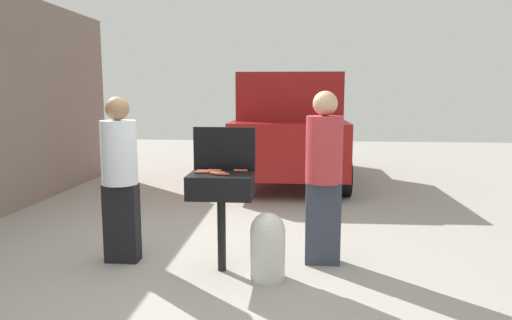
% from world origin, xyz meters
% --- Properties ---
extents(ground_plane, '(24.00, 24.00, 0.00)m').
position_xyz_m(ground_plane, '(0.00, 0.00, 0.00)').
color(ground_plane, '#9E998E').
extents(bbq_grill, '(0.60, 0.44, 0.94)m').
position_xyz_m(bbq_grill, '(0.22, -0.15, 0.79)').
color(bbq_grill, black).
rests_on(bbq_grill, ground).
extents(grill_lid_open, '(0.60, 0.05, 0.42)m').
position_xyz_m(grill_lid_open, '(0.22, 0.07, 1.15)').
color(grill_lid_open, black).
rests_on(grill_lid_open, bbq_grill).
extents(hot_dog_0, '(0.13, 0.03, 0.03)m').
position_xyz_m(hot_dog_0, '(0.20, -0.16, 0.95)').
color(hot_dog_0, '#AD4228').
rests_on(hot_dog_0, bbq_grill).
extents(hot_dog_1, '(0.13, 0.03, 0.03)m').
position_xyz_m(hot_dog_1, '(0.05, -0.08, 0.95)').
color(hot_dog_1, '#C6593D').
rests_on(hot_dog_1, bbq_grill).
extents(hot_dog_2, '(0.13, 0.03, 0.03)m').
position_xyz_m(hot_dog_2, '(0.39, -0.03, 0.95)').
color(hot_dog_2, '#AD4228').
rests_on(hot_dog_2, bbq_grill).
extents(hot_dog_3, '(0.13, 0.04, 0.03)m').
position_xyz_m(hot_dog_3, '(0.15, -0.05, 0.95)').
color(hot_dog_3, '#C6593D').
rests_on(hot_dog_3, bbq_grill).
extents(hot_dog_4, '(0.13, 0.03, 0.03)m').
position_xyz_m(hot_dog_4, '(0.25, -0.23, 0.95)').
color(hot_dog_4, '#B74C33').
rests_on(hot_dog_4, bbq_grill).
extents(hot_dog_5, '(0.13, 0.04, 0.03)m').
position_xyz_m(hot_dog_5, '(0.20, -0.20, 0.95)').
color(hot_dog_5, '#C6593D').
rests_on(hot_dog_5, bbq_grill).
extents(hot_dog_6, '(0.13, 0.04, 0.03)m').
position_xyz_m(hot_dog_6, '(0.04, -0.15, 0.95)').
color(hot_dog_6, '#C6593D').
rests_on(hot_dog_6, bbq_grill).
extents(hot_dog_7, '(0.13, 0.04, 0.03)m').
position_xyz_m(hot_dog_7, '(0.13, -0.12, 0.95)').
color(hot_dog_7, '#C6593D').
rests_on(hot_dog_7, bbq_grill).
extents(propane_tank, '(0.32, 0.32, 0.62)m').
position_xyz_m(propane_tank, '(0.67, -0.31, 0.32)').
color(propane_tank, silver).
rests_on(propane_tank, ground).
extents(person_left, '(0.35, 0.35, 1.65)m').
position_xyz_m(person_left, '(-0.81, 0.01, 0.90)').
color(person_left, black).
rests_on(person_left, ground).
extents(person_right, '(0.36, 0.36, 1.70)m').
position_xyz_m(person_right, '(1.19, 0.14, 0.92)').
color(person_right, '#333847').
rests_on(person_right, ground).
extents(parked_minivan, '(2.05, 4.41, 2.02)m').
position_xyz_m(parked_minivan, '(0.78, 4.71, 1.03)').
color(parked_minivan, maroon).
rests_on(parked_minivan, ground).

